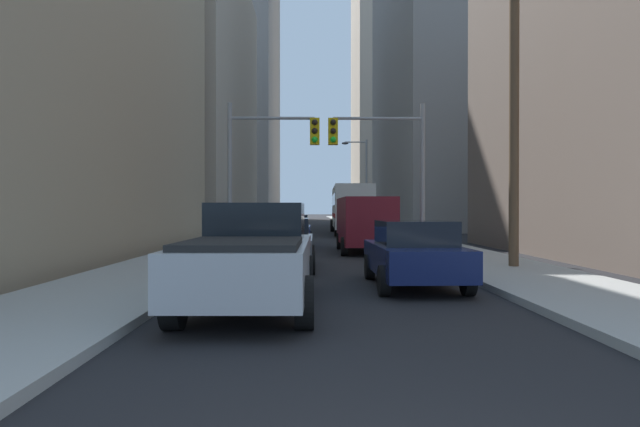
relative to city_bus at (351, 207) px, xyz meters
The scene contains 16 objects.
sidewalk_left 15.36m from the city_bus, 118.00° to the left, with size 3.29×160.00×0.15m, color #9E9E99.
sidewalk_right 13.84m from the city_bus, 79.05° to the left, with size 3.29×160.00×0.15m, color #9E9E99.
city_bus is the anchor object (origin of this frame).
pickup_truck_silver 29.22m from the city_bus, 97.79° to the right, with size 2.20×5.44×1.90m.
cargo_van_maroon 16.54m from the city_bus, 92.30° to the right, with size 2.16×5.24×2.26m.
sedan_navy 26.51m from the city_bus, 91.17° to the right, with size 1.95×4.23×1.52m.
sedan_grey 23.22m from the city_bus, 99.33° to the right, with size 1.95×4.21×1.52m.
sedan_blue 13.18m from the city_bus, 106.98° to the right, with size 1.95×4.23×1.52m.
traffic_signal_near_left 18.15m from the city_bus, 104.68° to the right, with size 3.65×0.44×6.00m.
traffic_signal_near_right 17.57m from the city_bus, 90.27° to the right, with size 3.86×0.44×6.00m.
utility_pole_right 23.88m from the city_bus, 82.85° to the right, with size 2.20×0.28×10.71m.
street_lamp_right 5.86m from the city_bus, 75.23° to the left, with size 2.11×0.32×7.50m.
building_left_mid_office 22.48m from the city_bus, 152.35° to the left, with size 17.68×26.43×23.61m, color #B7A893.
building_left_far_tower 64.56m from the city_bus, 112.30° to the left, with size 25.99×29.42×60.36m, color gray.
building_right_mid_block 24.26m from the city_bus, 45.97° to the left, with size 16.57×25.81×35.23m, color gray.
building_right_far_highrise 64.62m from the city_bus, 77.71° to the left, with size 14.96×19.36×57.48m, color #B7A893.
Camera 1 is at (-0.63, -2.16, 1.77)m, focal length 30.08 mm.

